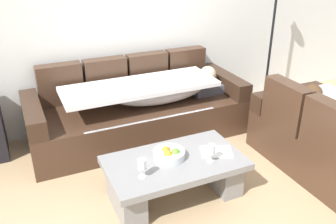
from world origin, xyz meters
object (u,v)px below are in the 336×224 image
(fruit_bowl, at_px, (169,154))
(wine_glass_near_left, at_px, (142,165))
(coffee_table, at_px, (175,173))
(open_magazine, at_px, (217,152))
(wine_glass_near_right, at_px, (211,150))
(couch_along_wall, at_px, (141,110))
(floor_lamp, at_px, (272,26))

(fruit_bowl, distance_m, wine_glass_near_left, 0.36)
(coffee_table, height_order, open_magazine, open_magazine)
(wine_glass_near_right, relative_size, open_magazine, 0.59)
(couch_along_wall, height_order, coffee_table, couch_along_wall)
(wine_glass_near_right, bearing_deg, open_magazine, 40.69)
(wine_glass_near_right, distance_m, floor_lamp, 2.32)
(fruit_bowl, height_order, wine_glass_near_left, wine_glass_near_left)
(couch_along_wall, bearing_deg, fruit_bowl, -98.34)
(wine_glass_near_left, relative_size, open_magazine, 0.59)
(floor_lamp, bearing_deg, wine_glass_near_left, -148.66)
(fruit_bowl, distance_m, wine_glass_near_right, 0.37)
(couch_along_wall, height_order, fruit_bowl, couch_along_wall)
(wine_glass_near_right, distance_m, open_magazine, 0.20)
(floor_lamp, bearing_deg, open_magazine, -139.87)
(open_magazine, bearing_deg, fruit_bowl, -168.59)
(wine_glass_near_left, distance_m, floor_lamp, 2.79)
(fruit_bowl, bearing_deg, coffee_table, -56.91)
(couch_along_wall, xyz_separation_m, floor_lamp, (1.85, 0.10, 0.79))
(couch_along_wall, bearing_deg, open_magazine, -78.09)
(wine_glass_near_left, distance_m, wine_glass_near_right, 0.62)
(couch_along_wall, xyz_separation_m, coffee_table, (-0.14, -1.20, -0.09))
(fruit_bowl, bearing_deg, open_magazine, -11.45)
(coffee_table, height_order, fruit_bowl, fruit_bowl)
(wine_glass_near_left, bearing_deg, open_magazine, 6.25)
(couch_along_wall, distance_m, open_magazine, 1.26)
(wine_glass_near_right, xyz_separation_m, floor_lamp, (1.71, 1.45, 0.62))
(floor_lamp, bearing_deg, coffee_table, -146.82)
(couch_along_wall, xyz_separation_m, wine_glass_near_right, (0.13, -1.34, 0.17))
(wine_glass_near_left, xyz_separation_m, floor_lamp, (2.33, 1.42, 0.62))
(coffee_table, bearing_deg, wine_glass_near_right, -28.76)
(coffee_table, bearing_deg, wine_glass_near_left, -160.74)
(wine_glass_near_left, height_order, floor_lamp, floor_lamp)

